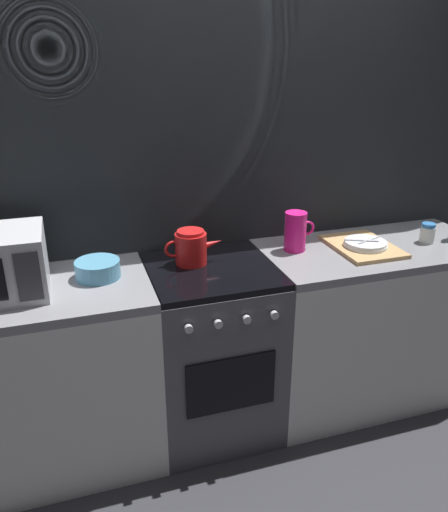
% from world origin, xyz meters
% --- Properties ---
extents(ground_plane, '(8.00, 8.00, 0.00)m').
position_xyz_m(ground_plane, '(0.00, 0.00, 0.00)').
color(ground_plane, '#2D2D33').
extents(back_wall, '(3.60, 0.05, 2.40)m').
position_xyz_m(back_wall, '(0.00, 0.32, 1.20)').
color(back_wall, gray).
rests_on(back_wall, ground_plane).
extents(counter_left, '(1.20, 0.60, 0.90)m').
position_xyz_m(counter_left, '(-0.90, 0.00, 0.45)').
color(counter_left, silver).
rests_on(counter_left, ground_plane).
extents(stove_unit, '(0.60, 0.63, 0.90)m').
position_xyz_m(stove_unit, '(-0.00, -0.00, 0.45)').
color(stove_unit, '#4C4C51').
rests_on(stove_unit, ground_plane).
extents(counter_right, '(1.20, 0.60, 0.90)m').
position_xyz_m(counter_right, '(0.90, 0.00, 0.45)').
color(counter_right, silver).
rests_on(counter_right, ground_plane).
extents(kettle, '(0.28, 0.15, 0.17)m').
position_xyz_m(kettle, '(-0.08, 0.08, 0.98)').
color(kettle, red).
rests_on(kettle, stove_unit).
extents(mixing_bowl, '(0.20, 0.20, 0.08)m').
position_xyz_m(mixing_bowl, '(-0.51, 0.05, 0.94)').
color(mixing_bowl, teal).
rests_on(mixing_bowl, counter_left).
extents(pitcher, '(0.16, 0.11, 0.20)m').
position_xyz_m(pitcher, '(0.47, 0.08, 1.00)').
color(pitcher, '#E5197A').
rests_on(pitcher, counter_right).
extents(dish_pile, '(0.30, 0.40, 0.06)m').
position_xyz_m(dish_pile, '(0.81, -0.01, 0.92)').
color(dish_pile, tan).
rests_on(dish_pile, counter_right).
extents(spice_jar, '(0.08, 0.08, 0.10)m').
position_xyz_m(spice_jar, '(1.18, -0.03, 0.95)').
color(spice_jar, silver).
rests_on(spice_jar, counter_right).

